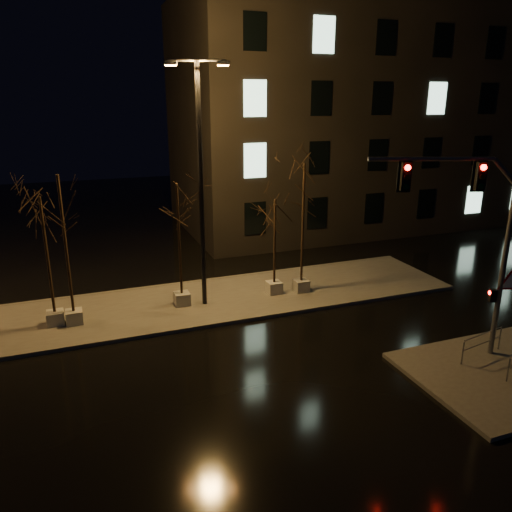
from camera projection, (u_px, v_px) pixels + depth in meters
name	position (u px, v px, depth m)	size (l,w,h in m)	color
ground	(268.00, 363.00, 17.35)	(90.00, 90.00, 0.00)	black
median	(219.00, 299.00, 22.68)	(22.00, 5.00, 0.15)	#4F4D46
building	(356.00, 117.00, 35.84)	(25.00, 12.00, 15.00)	black
tree_0	(43.00, 227.00, 18.81)	(1.80, 1.80, 5.31)	#A5A49A
tree_1	(61.00, 210.00, 18.70)	(1.80, 1.80, 6.15)	#A5A49A
tree_2	(178.00, 212.00, 20.67)	(1.80, 1.80, 5.50)	#A5A49A
tree_3	(275.00, 221.00, 22.19)	(1.80, 1.80, 4.55)	#A5A49A
tree_4	(304.00, 193.00, 22.07)	(1.80, 1.80, 6.12)	#A5A49A
traffic_signal_mast	(476.00, 230.00, 16.37)	(5.35, 2.01, 6.91)	slate
streetlight_main	(200.00, 171.00, 20.29)	(2.47, 1.09, 10.10)	black
guard_rail_a	(482.00, 341.00, 17.33)	(2.06, 0.42, 0.90)	slate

